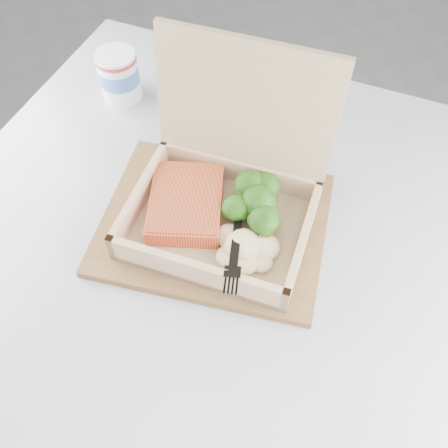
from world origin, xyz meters
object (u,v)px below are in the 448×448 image
at_px(serving_tray, 214,223).
at_px(paper_cup, 119,75).
at_px(cafe_table, 215,301).
at_px(takeout_container, 228,185).

xyz_separation_m(serving_tray, paper_cup, (-0.27, 0.19, 0.04)).
distance_m(cafe_table, paper_cup, 0.42).
distance_m(takeout_container, paper_cup, 0.32).
xyz_separation_m(serving_tray, takeout_container, (0.01, 0.03, 0.06)).
distance_m(serving_tray, takeout_container, 0.07).
bearing_deg(paper_cup, serving_tray, -35.48).
height_order(takeout_container, paper_cup, takeout_container).
bearing_deg(serving_tray, cafe_table, -67.49).
bearing_deg(cafe_table, paper_cup, 142.47).
bearing_deg(serving_tray, takeout_container, 69.73).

